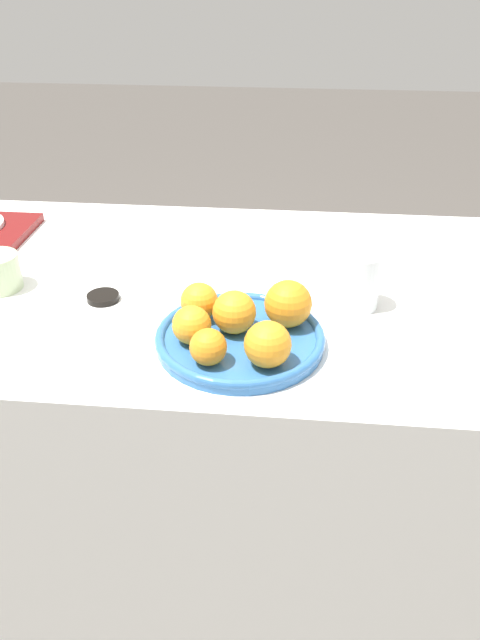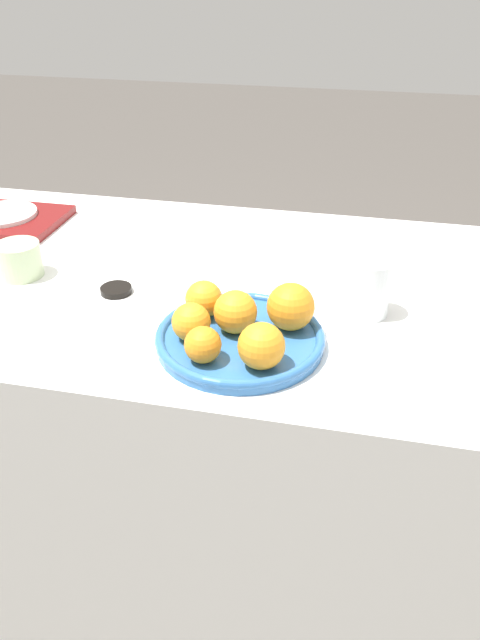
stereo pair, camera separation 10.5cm
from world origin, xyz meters
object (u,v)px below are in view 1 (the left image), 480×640
orange_2 (199,301)px  soy_dish (103,297)px  orange_3 (268,344)px  orange_5 (192,325)px  water_glass (360,281)px  orange_1 (234,312)px  orange_4 (208,347)px  fruit_platter (240,338)px  orange_0 (288,304)px  napkin (467,279)px

orange_2 → soy_dish: 0.22m
orange_2 → orange_3: 0.18m
orange_5 → water_glass: (0.29, 0.18, 0.00)m
orange_1 → orange_4: bearing=-107.4°
orange_5 → orange_3: bearing=-22.3°
fruit_platter → water_glass: size_ratio=2.70×
orange_0 → orange_4: (-0.12, -0.13, -0.01)m
orange_2 → soy_dish: size_ratio=1.08×
orange_0 → orange_5: bearing=-155.6°
orange_3 → fruit_platter: bearing=123.2°
orange_0 → orange_3: size_ratio=1.10×
orange_2 → napkin: size_ratio=0.49×
orange_0 → orange_2: (-0.16, 0.01, -0.01)m
water_glass → napkin: water_glass is taller
orange_3 → soy_dish: bearing=147.8°
orange_2 → orange_4: orange_2 is taller
fruit_platter → orange_4: orange_4 is taller
orange_0 → orange_5: orange_0 is taller
orange_1 → water_glass: size_ratio=0.70×
orange_3 → water_glass: size_ratio=0.70×
orange_3 → soy_dish: 0.39m
orange_0 → soy_dish: orange_0 is taller
fruit_platter → orange_0: orange_0 is taller
napkin → soy_dish: size_ratio=2.20×
fruit_platter → orange_3: size_ratio=3.86×
orange_4 → soy_dish: (-0.24, 0.21, -0.04)m
orange_3 → napkin: orange_3 is taller
orange_3 → napkin: size_ratio=0.55×
fruit_platter → orange_1: size_ratio=3.89×
orange_0 → soy_dish: 0.37m
fruit_platter → orange_1: 0.05m
fruit_platter → orange_4: size_ratio=4.85×
fruit_platter → orange_3: 0.10m
orange_4 → napkin: 0.60m
water_glass → soy_dish: (-0.49, -0.02, -0.05)m
orange_0 → water_glass: size_ratio=0.77×
orange_2 → water_glass: size_ratio=0.62×
fruit_platter → napkin: fruit_platter is taller
orange_0 → napkin: orange_0 is taller
orange_2 → orange_1: bearing=-30.3°
orange_1 → orange_5: (-0.07, -0.04, -0.00)m
orange_0 → orange_1: (-0.09, -0.03, -0.00)m
fruit_platter → orange_2: orange_2 is taller
orange_0 → napkin: size_ratio=0.61×
orange_5 → orange_4: bearing=-58.2°
napkin → orange_5: bearing=-149.4°
orange_1 → soy_dish: size_ratio=1.21×
orange_0 → water_glass: water_glass is taller
orange_4 → orange_5: (-0.04, 0.06, 0.00)m
water_glass → soy_dish: water_glass is taller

